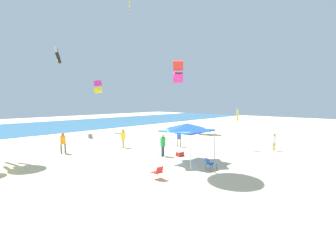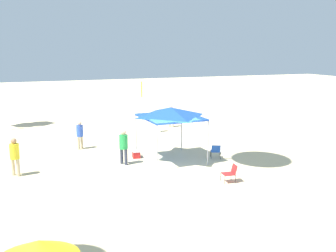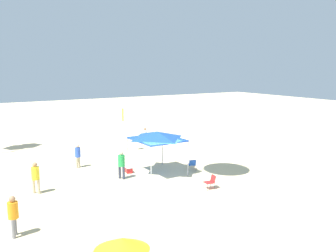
% 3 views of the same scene
% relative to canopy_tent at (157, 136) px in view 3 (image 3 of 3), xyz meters
% --- Properties ---
extents(ground, '(120.00, 120.00, 0.10)m').
position_rel_canopy_tent_xyz_m(ground, '(-1.88, 0.18, -2.70)').
color(ground, beige).
extents(canopy_tent, '(3.44, 3.10, 2.96)m').
position_rel_canopy_tent_xyz_m(canopy_tent, '(0.00, 0.00, 0.00)').
color(canopy_tent, '#B7B7BC').
rests_on(canopy_tent, ground).
extents(beach_umbrella, '(1.81, 1.79, 2.11)m').
position_rel_canopy_tent_xyz_m(beach_umbrella, '(-11.10, 7.48, -0.85)').
color(beach_umbrella, silver).
rests_on(beach_umbrella, ground).
extents(folding_chair_facing_ocean, '(0.78, 0.72, 0.82)m').
position_rel_canopy_tent_xyz_m(folding_chair_facing_ocean, '(-0.68, -2.47, -2.17)').
color(folding_chair_facing_ocean, black).
rests_on(folding_chair_facing_ocean, ground).
extents(folding_chair_left_of_tent, '(0.61, 0.69, 0.82)m').
position_rel_canopy_tent_xyz_m(folding_chair_left_of_tent, '(-4.41, -1.25, -2.17)').
color(folding_chair_left_of_tent, black).
rests_on(folding_chair_left_of_tent, ground).
extents(cooler_box, '(0.67, 0.49, 0.40)m').
position_rel_canopy_tent_xyz_m(cooler_box, '(1.16, 1.64, -2.45)').
color(cooler_box, red).
rests_on(cooler_box, ground).
extents(banner_flag, '(0.36, 0.06, 3.88)m').
position_rel_canopy_tent_xyz_m(banner_flag, '(6.91, -0.58, -0.32)').
color(banner_flag, silver).
rests_on(banner_flag, ground).
extents(person_kite_handler, '(0.48, 0.44, 1.86)m').
position_rel_canopy_tent_xyz_m(person_kite_handler, '(-4.95, 9.90, -1.56)').
color(person_kite_handler, slate).
rests_on(person_kite_handler, ground).
extents(person_near_umbrella, '(0.39, 0.39, 1.64)m').
position_rel_canopy_tent_xyz_m(person_near_umbrella, '(8.62, -3.49, -1.69)').
color(person_near_umbrella, '#C6B28C').
rests_on(person_near_umbrella, ground).
extents(person_watching_sky, '(0.45, 0.45, 1.87)m').
position_rel_canopy_tent_xyz_m(person_watching_sky, '(0.15, 8.02, -1.55)').
color(person_watching_sky, '#C6B28C').
rests_on(person_watching_sky, ground).
extents(person_beachcomber, '(0.41, 0.41, 1.74)m').
position_rel_canopy_tent_xyz_m(person_beachcomber, '(4.25, 4.29, -1.62)').
color(person_beachcomber, '#C6B28C').
rests_on(person_beachcomber, ground).
extents(person_by_tent, '(0.47, 0.45, 1.88)m').
position_rel_canopy_tent_xyz_m(person_by_tent, '(0.13, 2.63, -1.54)').
color(person_by_tent, '#33384C').
rests_on(person_by_tent, ground).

